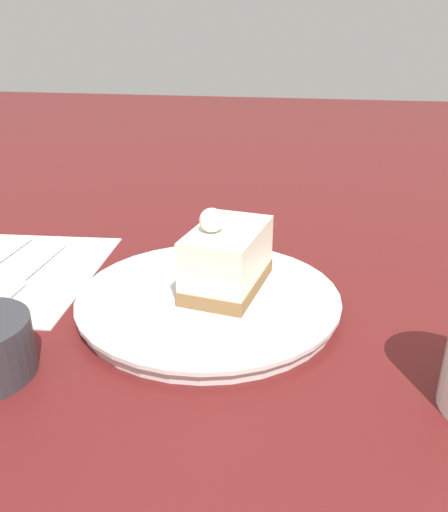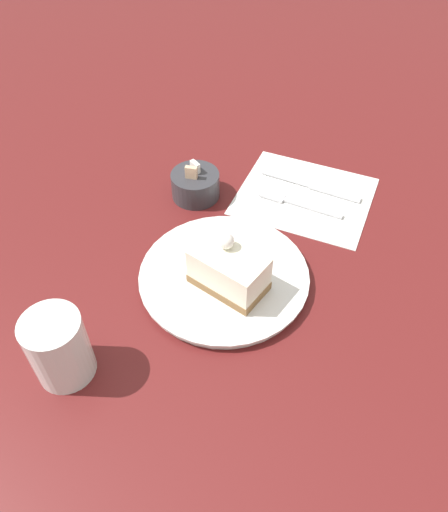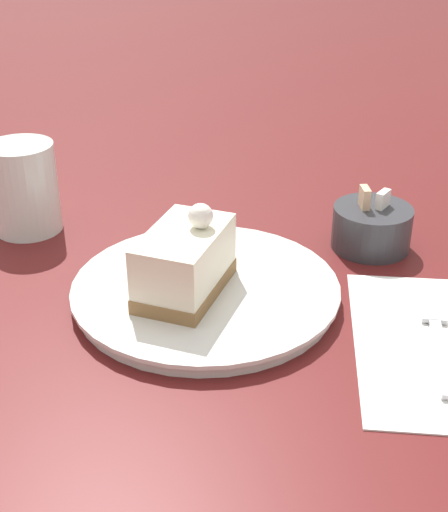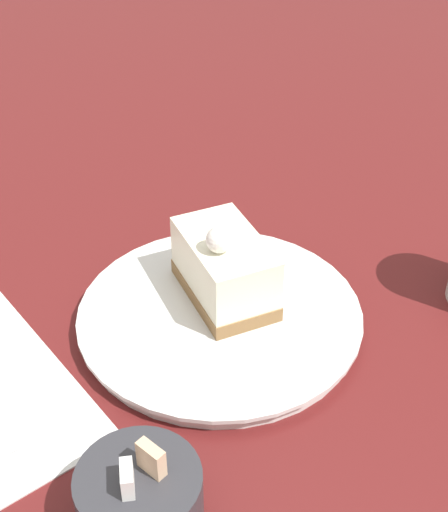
# 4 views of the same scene
# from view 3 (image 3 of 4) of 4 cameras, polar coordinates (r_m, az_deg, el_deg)

# --- Properties ---
(ground_plane) EXTENTS (4.00, 4.00, 0.00)m
(ground_plane) POSITION_cam_3_polar(r_m,az_deg,el_deg) (0.70, -2.76, -2.25)
(ground_plane) COLOR #5B1919
(plate) EXTENTS (0.25, 0.25, 0.02)m
(plate) POSITION_cam_3_polar(r_m,az_deg,el_deg) (0.67, -1.47, -2.76)
(plate) COLOR silver
(plate) RESTS_ON ground_plane
(cake_slice) EXTENTS (0.08, 0.11, 0.08)m
(cake_slice) POSITION_cam_3_polar(r_m,az_deg,el_deg) (0.64, -3.14, -0.41)
(cake_slice) COLOR olive
(cake_slice) RESTS_ON plate
(fork) EXTENTS (0.03, 0.15, 0.00)m
(fork) POSITION_cam_3_polar(r_m,az_deg,el_deg) (0.65, 16.63, -5.82)
(fork) COLOR silver
(fork) RESTS_ON napkin
(sugar_bowl) EXTENTS (0.08, 0.08, 0.07)m
(sugar_bowl) POSITION_cam_3_polar(r_m,az_deg,el_deg) (0.77, 11.73, 2.29)
(sugar_bowl) COLOR #333338
(sugar_bowl) RESTS_ON ground_plane
(drinking_glass) EXTENTS (0.07, 0.07, 0.10)m
(drinking_glass) POSITION_cam_3_polar(r_m,az_deg,el_deg) (0.81, -15.69, 5.27)
(drinking_glass) COLOR silver
(drinking_glass) RESTS_ON ground_plane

